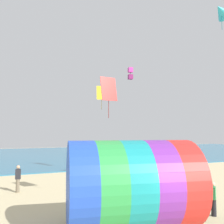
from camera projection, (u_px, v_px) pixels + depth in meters
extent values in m
cube|color=teal|center=(41.00, 155.00, 43.45)|extent=(120.00, 40.00, 0.10)
cylinder|color=blue|center=(81.00, 186.00, 10.03)|extent=(1.75, 3.78, 3.64)
cylinder|color=green|center=(106.00, 185.00, 10.25)|extent=(1.75, 3.78, 3.64)
cylinder|color=teal|center=(131.00, 184.00, 10.47)|extent=(1.75, 3.78, 3.64)
cylinder|color=purple|center=(155.00, 183.00, 10.69)|extent=(1.75, 3.78, 3.64)
cylinder|color=red|center=(177.00, 182.00, 10.92)|extent=(1.75, 3.78, 3.64)
cylinder|color=black|center=(189.00, 181.00, 11.03)|extent=(0.72, 3.29, 3.35)
cylinder|color=black|center=(214.00, 208.00, 11.89)|extent=(0.24, 0.24, 0.78)
cube|color=#338C4C|center=(213.00, 193.00, 11.95)|extent=(0.42, 0.40, 0.59)
sphere|color=beige|center=(213.00, 184.00, 11.98)|extent=(0.21, 0.21, 0.21)
cube|color=red|center=(109.00, 89.00, 14.32)|extent=(1.00, 0.39, 1.40)
cylinder|color=maroon|center=(109.00, 106.00, 14.24)|extent=(0.03, 0.03, 1.42)
cone|color=#2DB2C6|center=(221.00, 11.00, 16.48)|extent=(1.43, 1.17, 1.28)
cylinder|color=#1B6B77|center=(222.00, 22.00, 16.42)|extent=(0.03, 0.03, 1.04)
cube|color=#D1339E|center=(130.00, 70.00, 22.69)|extent=(0.46, 0.46, 0.43)
cube|color=#7D1E5E|center=(130.00, 77.00, 22.63)|extent=(0.46, 0.46, 0.43)
cylinder|color=black|center=(130.00, 73.00, 22.66)|extent=(0.02, 0.02, 1.14)
cube|color=yellow|center=(101.00, 93.00, 25.07)|extent=(1.02, 0.51, 1.41)
cylinder|color=olive|center=(101.00, 102.00, 24.99)|extent=(0.03, 0.03, 1.43)
cylinder|color=#726651|center=(194.00, 182.00, 18.17)|extent=(0.24, 0.24, 0.80)
cube|color=#338C4C|center=(194.00, 172.00, 18.23)|extent=(0.39, 0.27, 0.60)
sphere|color=tan|center=(194.00, 166.00, 18.26)|extent=(0.22, 0.22, 0.22)
cylinder|color=#726651|center=(18.00, 186.00, 16.56)|extent=(0.24, 0.24, 0.87)
cube|color=#232328|center=(18.00, 174.00, 16.62)|extent=(0.37, 0.24, 0.65)
sphere|color=tan|center=(18.00, 167.00, 16.66)|extent=(0.24, 0.24, 0.24)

